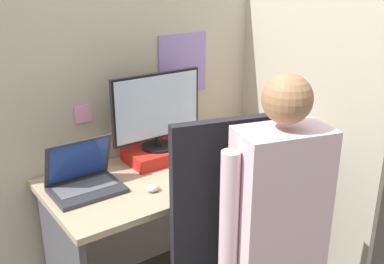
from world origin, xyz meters
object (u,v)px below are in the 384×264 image
Objects in this scene: paper_box at (159,154)px; person at (289,226)px; carrot_toy at (248,160)px; laptop at (84,180)px; coffee_mug at (207,141)px; monitor at (157,110)px; stapler at (255,132)px; office_chair at (249,257)px.

paper_box is 0.25× the size of person.
carrot_toy is 0.11× the size of person.
laptop is 0.76m from coffee_mug.
coffee_mug is at bearing -6.06° from paper_box.
carrot_toy is 0.29m from coffee_mug.
monitor is 3.65× the size of stapler.
stapler is 1.09m from person.
laptop is 0.84m from carrot_toy.
monitor reaches higher than laptop.
laptop is 0.81m from office_chair.
office_chair is at bearing -92.63° from paper_box.
stapler is 1.55× the size of coffee_mug.
monitor is 0.54m from carrot_toy.
coffee_mug reaches higher than paper_box.
laptop is at bearing -167.92° from paper_box.
monitor is at bearing 176.20° from stapler.
person is at bearing -89.43° from paper_box.
paper_box is 0.79m from office_chair.
laptop is 2.18× the size of carrot_toy.
laptop is 1.12m from stapler.
office_chair is at bearing -131.04° from carrot_toy.
laptop is at bearing -167.58° from monitor.
monitor is at bearing 173.41° from coffee_mug.
carrot_toy is at bearing -41.96° from paper_box.
coffee_mug is (-0.36, 0.01, 0.02)m from stapler.
carrot_toy is at bearing 60.27° from person.
office_chair is at bearing -92.62° from monitor.
stapler is at bearing -3.80° from monitor.
carrot_toy is (0.35, -0.32, -0.26)m from monitor.
office_chair is at bearing -57.48° from laptop.
person is (-0.34, -0.60, 0.04)m from carrot_toy.
monitor is 0.95m from person.
office_chair reaches higher than paper_box.
monitor is at bearing 137.78° from carrot_toy.
stapler reaches higher than carrot_toy.
person reaches higher than paper_box.
person is at bearing -74.21° from office_chair.
person is (0.01, -0.92, 0.02)m from paper_box.
paper_box is 3.78× the size of coffee_mug.
stapler is 0.12× the size of office_chair.
monitor reaches higher than stapler.
office_chair is (-0.69, -0.72, -0.18)m from stapler.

